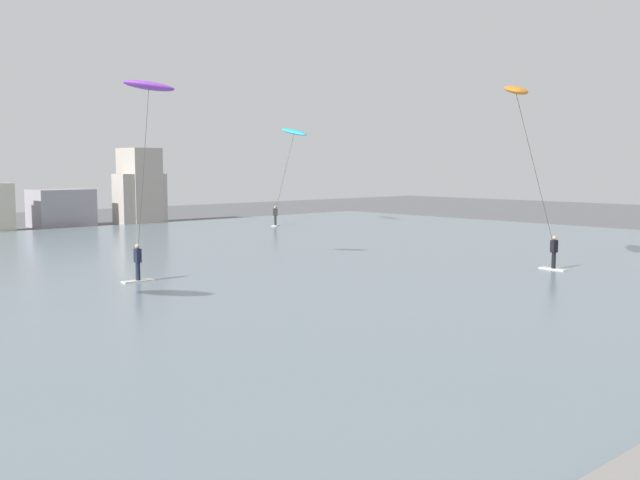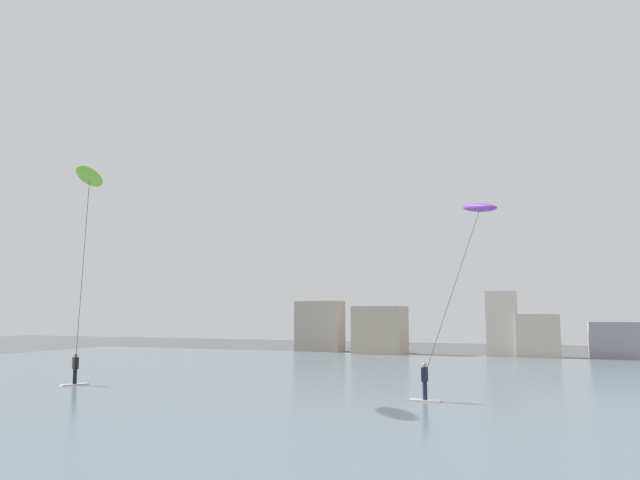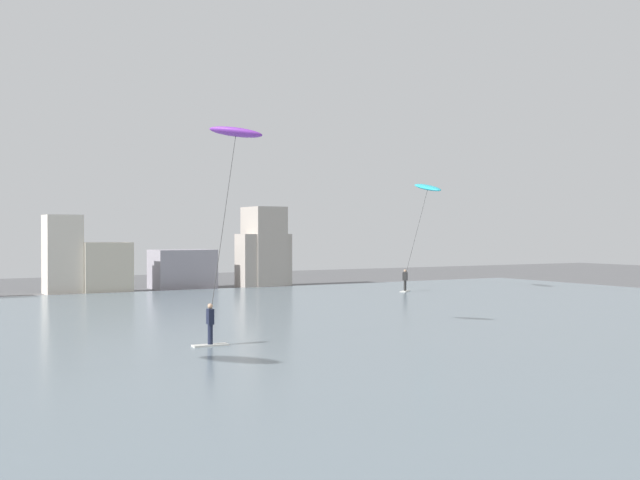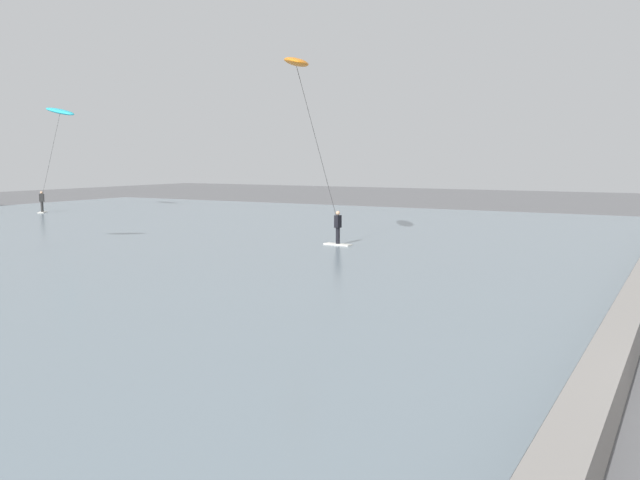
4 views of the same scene
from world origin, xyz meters
name	(u,v)px [view 3 (image 3 of 4)]	position (x,y,z in m)	size (l,w,h in m)	color
water_bay	(175,340)	(0.00, 30.17, 0.05)	(84.00, 52.00, 0.10)	slate
far_shore_buildings	(77,261)	(1.93, 57.67, 2.41)	(38.25, 5.64, 6.64)	#A89E93
kitesurfer_purple	(232,159)	(2.42, 29.79, 7.66)	(4.08, 4.03, 9.17)	silver
kitesurfer_cyan	(426,196)	(25.42, 46.40, 7.32)	(3.53, 3.43, 8.34)	silver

